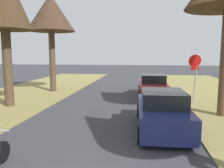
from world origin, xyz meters
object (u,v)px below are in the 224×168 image
parked_sedan_red (153,86)px  parked_sedan_navy (162,111)px  stop_sign_far (195,68)px  street_tree_left_far (51,14)px

parked_sedan_red → parked_sedan_navy: bearing=-89.4°
stop_sign_far → parked_sedan_navy: stop_sign_far is taller
street_tree_left_far → parked_sedan_navy: bearing=-46.2°
stop_sign_far → parked_sedan_navy: 6.12m
parked_sedan_navy → parked_sedan_red: 7.09m
parked_sedan_navy → parked_sedan_red: (-0.08, 7.09, 0.00)m
parked_sedan_navy → parked_sedan_red: size_ratio=1.00×
stop_sign_far → street_tree_left_far: 11.23m
stop_sign_far → parked_sedan_red: bearing=146.4°
street_tree_left_far → parked_sedan_red: street_tree_left_far is taller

